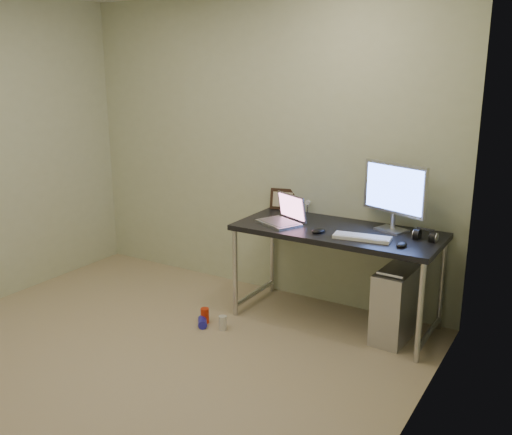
% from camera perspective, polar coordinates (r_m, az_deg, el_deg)
% --- Properties ---
extents(floor, '(3.50, 3.50, 0.00)m').
position_cam_1_polar(floor, '(3.94, -13.27, -14.82)').
color(floor, tan).
rests_on(floor, ground).
extents(wall_back, '(3.50, 0.02, 2.50)m').
position_cam_1_polar(wall_back, '(4.86, 0.35, 6.96)').
color(wall_back, beige).
rests_on(wall_back, ground).
extents(wall_right, '(0.02, 3.50, 2.50)m').
position_cam_1_polar(wall_right, '(2.59, 13.99, -0.78)').
color(wall_right, beige).
rests_on(wall_right, ground).
extents(desk, '(1.53, 0.67, 0.75)m').
position_cam_1_polar(desk, '(4.31, 8.13, -2.19)').
color(desk, black).
rests_on(desk, ground).
extents(tower_computer, '(0.24, 0.52, 0.56)m').
position_cam_1_polar(tower_computer, '(4.30, 13.91, -8.28)').
color(tower_computer, silver).
rests_on(tower_computer, ground).
extents(cable_a, '(0.01, 0.16, 0.69)m').
position_cam_1_polar(cable_a, '(4.52, 14.50, -5.31)').
color(cable_a, black).
rests_on(cable_a, ground).
extents(cable_b, '(0.02, 0.11, 0.71)m').
position_cam_1_polar(cable_b, '(4.48, 15.51, -5.81)').
color(cable_b, black).
rests_on(cable_b, ground).
extents(can_red, '(0.09, 0.09, 0.12)m').
position_cam_1_polar(can_red, '(4.49, -5.14, -9.74)').
color(can_red, red).
rests_on(can_red, ground).
extents(can_white, '(0.08, 0.08, 0.11)m').
position_cam_1_polar(can_white, '(4.37, -3.35, -10.48)').
color(can_white, silver).
rests_on(can_white, ground).
extents(can_blue, '(0.13, 0.14, 0.07)m').
position_cam_1_polar(can_blue, '(4.44, -5.38, -10.38)').
color(can_blue, '#2523BE').
rests_on(can_blue, ground).
extents(laptop, '(0.40, 0.37, 0.22)m').
position_cam_1_polar(laptop, '(4.39, 2.79, 0.09)').
color(laptop, silver).
rests_on(laptop, desk).
extents(monitor, '(0.52, 0.23, 0.50)m').
position_cam_1_polar(monitor, '(4.25, 13.67, 2.53)').
color(monitor, silver).
rests_on(monitor, desk).
extents(keyboard, '(0.41, 0.19, 0.02)m').
position_cam_1_polar(keyboard, '(4.07, 10.55, -1.98)').
color(keyboard, white).
rests_on(keyboard, desk).
extents(mouse_right, '(0.07, 0.11, 0.04)m').
position_cam_1_polar(mouse_right, '(3.96, 14.37, -2.56)').
color(mouse_right, black).
rests_on(mouse_right, desk).
extents(mouse_left, '(0.11, 0.14, 0.04)m').
position_cam_1_polar(mouse_left, '(4.17, 6.28, -1.23)').
color(mouse_left, black).
rests_on(mouse_left, desk).
extents(headphones, '(0.16, 0.10, 0.10)m').
position_cam_1_polar(headphones, '(4.15, 16.57, -1.79)').
color(headphones, black).
rests_on(headphones, desk).
extents(picture_frame, '(0.23, 0.12, 0.18)m').
position_cam_1_polar(picture_frame, '(4.80, 2.74, 1.84)').
color(picture_frame, black).
rests_on(picture_frame, desk).
extents(webcam, '(0.04, 0.03, 0.11)m').
position_cam_1_polar(webcam, '(4.68, 5.19, 1.38)').
color(webcam, silver).
rests_on(webcam, desk).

